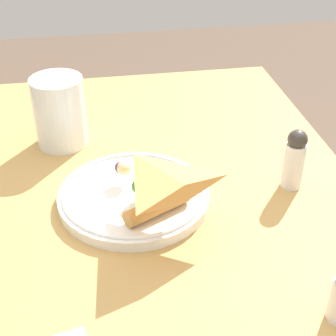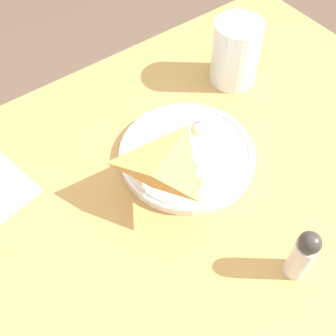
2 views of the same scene
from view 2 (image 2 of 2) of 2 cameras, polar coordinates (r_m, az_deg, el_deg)
name	(u,v)px [view 2 (image 2 of 2)]	position (r m, az deg, el deg)	size (l,w,h in m)	color
ground_plane	(177,317)	(1.38, 1.27, -19.57)	(6.00, 6.00, 0.00)	brown
dining_table	(183,216)	(0.80, 2.07, -6.58)	(0.98, 0.66, 0.76)	tan
plate_pizza	(187,153)	(0.70, 2.53, 1.98)	(0.23, 0.23, 0.05)	white
milk_glass	(235,55)	(0.82, 9.10, 14.88)	(0.09, 0.09, 0.12)	white
pepper_shaker	(303,254)	(0.59, 17.79, -11.09)	(0.03, 0.03, 0.10)	silver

